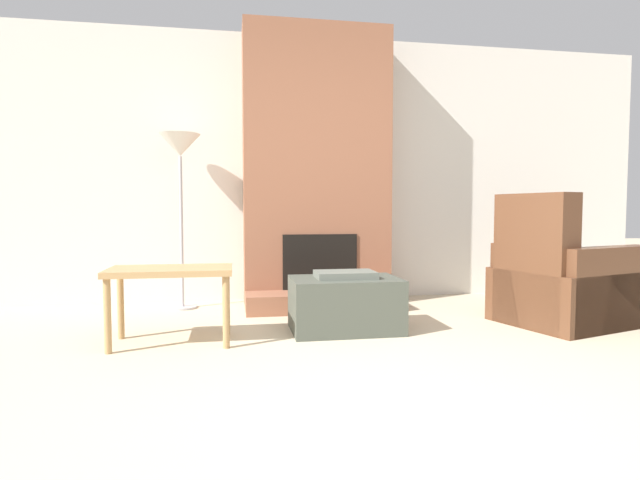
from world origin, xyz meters
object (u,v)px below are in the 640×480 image
(ottoman, at_px, (345,303))
(side_table, at_px, (171,278))
(armchair, at_px, (562,286))
(floor_lamp_left, at_px, (180,156))

(ottoman, xyz_separation_m, side_table, (-1.22, -0.14, 0.23))
(ottoman, bearing_deg, armchair, -2.06)
(ottoman, bearing_deg, side_table, -173.42)
(armchair, bearing_deg, ottoman, 71.56)
(armchair, bearing_deg, side_table, 75.14)
(armchair, xyz_separation_m, floor_lamp_left, (-3.00, 1.16, 1.08))
(armchair, height_order, floor_lamp_left, floor_lamp_left)
(side_table, bearing_deg, floor_lamp_left, 92.30)
(ottoman, distance_m, floor_lamp_left, 2.05)
(armchair, distance_m, side_table, 2.96)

